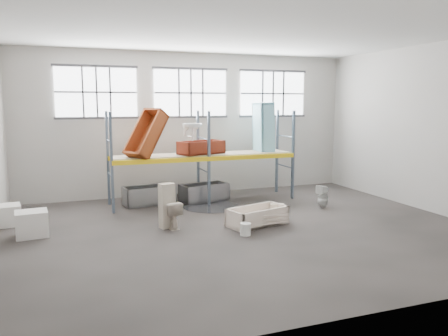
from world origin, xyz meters
name	(u,v)px	position (x,y,z in m)	size (l,w,h in m)	color
floor	(244,231)	(0.00, 0.00, -0.05)	(12.00, 10.00, 0.10)	#4D4643
ceiling	(245,28)	(0.00, 0.00, 5.05)	(12.00, 10.00, 0.10)	silver
wall_back	(190,124)	(0.00, 5.05, 2.50)	(12.00, 0.10, 5.00)	#A9A49C
wall_front	(377,155)	(0.00, -5.05, 2.50)	(12.00, 0.10, 5.00)	#AAA69E
wall_right	(432,128)	(6.05, 0.00, 2.50)	(0.10, 10.00, 5.00)	#AEA9A0
window_left	(97,92)	(-3.20, 4.94, 3.60)	(2.60, 0.04, 1.60)	white
window_mid	(191,93)	(0.00, 4.94, 3.60)	(2.60, 0.04, 1.60)	white
window_right	(273,94)	(3.20, 4.94, 3.60)	(2.60, 0.04, 1.60)	white
rack_upright_la	(112,163)	(-3.00, 2.90, 1.50)	(0.08, 0.08, 3.00)	slate
rack_upright_lb	(108,158)	(-3.00, 4.10, 1.50)	(0.08, 0.08, 3.00)	slate
rack_upright_ma	(209,159)	(0.00, 2.90, 1.50)	(0.08, 0.08, 3.00)	slate
rack_upright_mb	(198,155)	(0.00, 4.10, 1.50)	(0.08, 0.08, 3.00)	slate
rack_upright_ra	(293,155)	(3.00, 2.90, 1.50)	(0.08, 0.08, 3.00)	slate
rack_upright_rb	(277,151)	(3.00, 4.10, 1.50)	(0.08, 0.08, 3.00)	slate
rack_beam_front	(209,159)	(0.00, 2.90, 1.50)	(6.00, 0.10, 0.14)	yellow
rack_beam_back	(198,155)	(0.00, 4.10, 1.50)	(6.00, 0.10, 0.14)	yellow
shelf_deck	(203,154)	(0.00, 3.50, 1.58)	(5.90, 1.10, 0.03)	gray
wet_patch	(211,206)	(0.00, 2.70, 0.00)	(1.80, 1.80, 0.00)	black
bathtub_beige	(257,216)	(0.50, 0.25, 0.24)	(1.63, 0.77, 0.48)	beige
cistern_spare	(277,210)	(1.23, 0.55, 0.28)	(0.38, 0.18, 0.36)	beige
sink_in_tub	(248,217)	(0.34, 0.49, 0.16)	(0.46, 0.46, 0.16)	#EEDFC8
toilet_beige	(171,214)	(-1.74, 0.76, 0.36)	(0.40, 0.70, 0.72)	#EFDFCB
cistern_tall	(167,206)	(-1.84, 0.81, 0.59)	(0.38, 0.25, 1.18)	#C2B49F
toilet_white	(323,196)	(3.22, 1.34, 0.37)	(0.33, 0.34, 0.73)	silver
steel_tub_left	(149,195)	(-1.78, 3.69, 0.30)	(1.61, 0.75, 0.59)	#999DA0
steel_tub_right	(204,192)	(0.05, 3.58, 0.29)	(1.58, 0.74, 0.58)	#9B9BA2
rust_tub_flat	(201,147)	(-0.08, 3.44, 1.82)	(1.49, 0.70, 0.42)	maroon
rust_tub_tilted	(146,134)	(-1.89, 3.37, 2.29)	(1.64, 0.77, 0.46)	maroon
sink_on_shelf	(192,140)	(-0.43, 3.26, 2.09)	(0.63, 0.49, 0.56)	silver
blue_tub_upright	(263,128)	(2.23, 3.65, 2.40)	(1.74, 0.81, 0.49)	#88D1E4
bucket	(245,229)	(-0.16, -0.51, 0.15)	(0.26, 0.26, 0.31)	white
carton_near	(32,224)	(-5.13, 1.19, 0.32)	(0.74, 0.63, 0.63)	white
carton_far	(7,215)	(-5.81, 2.50, 0.28)	(0.66, 0.66, 0.55)	white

